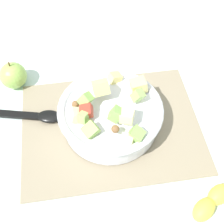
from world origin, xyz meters
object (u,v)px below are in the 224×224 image
at_px(whole_apple, 13,75).
at_px(banana_whole, 221,196).
at_px(serving_spoon, 31,115).
at_px(salad_bowl, 112,114).

height_order(whole_apple, banana_whole, whole_apple).
bearing_deg(whole_apple, serving_spoon, 108.69).
height_order(salad_bowl, serving_spoon, salad_bowl).
bearing_deg(banana_whole, salad_bowl, -48.70).
xyz_separation_m(salad_bowl, serving_spoon, (0.19, -0.05, -0.03)).
distance_m(salad_bowl, whole_apple, 0.28).
distance_m(salad_bowl, banana_whole, 0.28).
relative_size(whole_apple, banana_whole, 0.54).
bearing_deg(serving_spoon, whole_apple, -71.31).
bearing_deg(salad_bowl, serving_spoon, -14.34).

